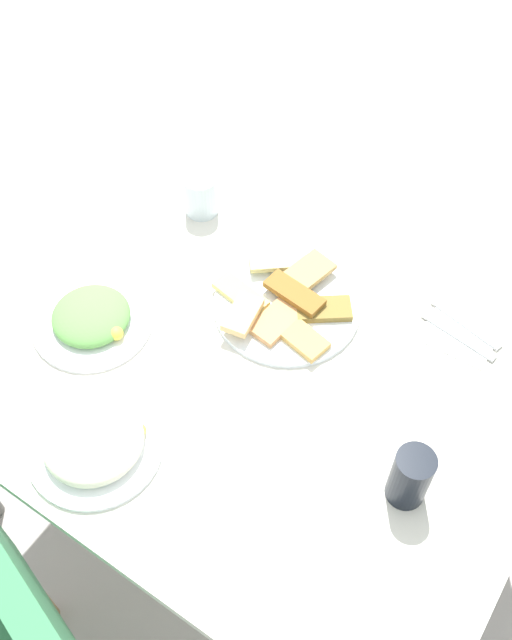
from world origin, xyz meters
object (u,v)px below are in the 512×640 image
Objects in this scene: salad_plate_rice at (94,441)px; paper_napkin at (462,330)px; soda_can at (410,477)px; salad_plate_greens at (92,318)px; fork at (466,323)px; spoon at (459,335)px; dining_table at (235,367)px; drinking_glass at (201,195)px; pide_platter at (286,303)px.

paper_napkin is at bearing -125.93° from salad_plate_rice.
paper_napkin is (0.06, -0.36, -0.06)m from soda_can.
salad_plate_greens is 0.67m from soda_can.
fork is 0.04m from spoon.
paper_napkin is at bearing -141.97° from dining_table.
soda_can is at bearing 99.13° from paper_napkin.
dining_table is 5.10× the size of salad_plate_greens.
drinking_glass is 0.59× the size of fork.
soda_can reaches higher than drinking_glass.
fork is at bearing -176.94° from drinking_glass.
salad_plate_greens is at bearing 91.22° from drinking_glass.
dining_table is 0.30m from salad_plate_greens.
paper_napkin is at bearing -178.60° from drinking_glass.
soda_can is 0.76× the size of fork.
drinking_glass is at bearing -88.78° from salad_plate_greens.
salad_plate_rice is at bearing 108.60° from drinking_glass.
salad_plate_rice is 0.61m from drinking_glass.
soda_can is 0.37m from paper_napkin.
salad_plate_rice is at bearing 54.07° from paper_napkin.
pide_platter reaches higher than paper_napkin.
fork is (-0.32, -0.16, -0.01)m from pide_platter.
pide_platter is 2.21× the size of paper_napkin.
fork reaches higher than dining_table.
soda_can is at bearing 111.57° from fork.
fork is (-0.61, -0.41, -0.01)m from salad_plate_greens.
paper_napkin is 0.84× the size of fork.
salad_plate_rice is (0.11, 0.45, 0.01)m from pide_platter.
drinking_glass is at bearing 15.93° from fork.
salad_plate_rice is at bearing 76.27° from pide_platter.
salad_plate_rice reaches higher than spoon.
dining_table is 9.07× the size of paper_napkin.
soda_can is 0.36m from spoon.
pide_platter is at bearing 29.72° from spoon.
salad_plate_greens is at bearing 32.34° from paper_napkin.
dining_table is at bearing 75.79° from pide_platter.
drinking_glass is at bearing 8.08° from spoon.
paper_napkin is 0.02m from spoon.
salad_plate_greens is 1.48× the size of spoon.
spoon is (-0.43, -0.57, -0.02)m from salad_plate_rice.
fork is at bearing -90.00° from paper_napkin.
fork is at bearing -81.29° from soda_can.
paper_napkin is (-0.61, -0.39, -0.02)m from salad_plate_greens.
dining_table is 12.92× the size of drinking_glass.
dining_table is 0.45m from paper_napkin.
salad_plate_greens reaches higher than paper_napkin.
soda_can is at bearing 107.94° from spoon.
pide_platter is 1.24× the size of salad_plate_greens.
spoon is (-0.32, -0.12, -0.01)m from pide_platter.
dining_table is at bearing -12.31° from soda_can.
drinking_glass is 0.70× the size of paper_napkin.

